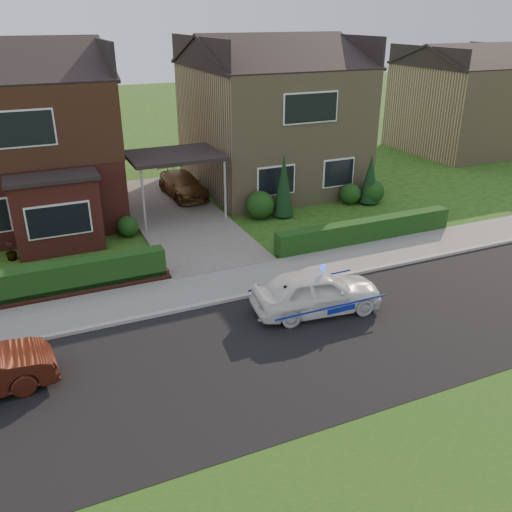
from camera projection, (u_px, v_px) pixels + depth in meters
ground at (295, 348)px, 14.26m from camera, size 120.00×120.00×0.00m
road at (295, 348)px, 14.26m from camera, size 60.00×6.00×0.02m
kerb at (250, 295)px, 16.78m from camera, size 60.00×0.16×0.12m
sidewalk at (237, 282)px, 17.66m from camera, size 60.00×2.00×0.10m
grass_verge at (420, 486)px, 10.08m from camera, size 60.00×4.00×0.01m
driveway at (178, 216)px, 23.42m from camera, size 3.80×12.00×0.12m
house_left at (16, 127)px, 22.18m from camera, size 7.50×9.53×7.25m
house_right at (270, 111)px, 26.58m from camera, size 7.50×8.06×7.25m
carport_link at (174, 157)px, 22.32m from camera, size 3.80×3.00×2.77m
dwarf_wall at (46, 296)px, 16.48m from camera, size 7.70×0.25×0.36m
hedge_left at (46, 299)px, 16.68m from camera, size 7.50×0.55×0.90m
hedge_right at (364, 242)px, 20.86m from camera, size 7.50×0.55×0.80m
shrub_left_mid at (86, 229)px, 20.28m from camera, size 1.32×1.32×1.32m
shrub_left_near at (128, 226)px, 21.22m from camera, size 0.84×0.84×0.84m
shrub_right_near at (260, 205)px, 23.04m from camera, size 1.20×1.20×1.20m
shrub_right_mid at (350, 194)px, 24.87m from camera, size 0.96×0.96×0.96m
shrub_right_far at (373, 192)px, 24.96m from camera, size 1.08×1.08×1.08m
conifer_a at (284, 188)px, 22.96m from camera, size 0.90×0.90×2.60m
conifer_b at (370, 180)px, 24.66m from camera, size 0.90×0.90×2.20m
neighbour_right at (461, 109)px, 33.92m from camera, size 6.50×7.00×5.20m
police_car at (317, 292)px, 15.74m from camera, size 3.49×3.95×1.46m
driveway_car at (183, 185)px, 25.58m from camera, size 1.74×3.81×1.08m
potted_plant_b at (65, 277)px, 17.23m from camera, size 0.52×0.52×0.74m
potted_plant_c at (11, 251)px, 19.18m from camera, size 0.39×0.39×0.68m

